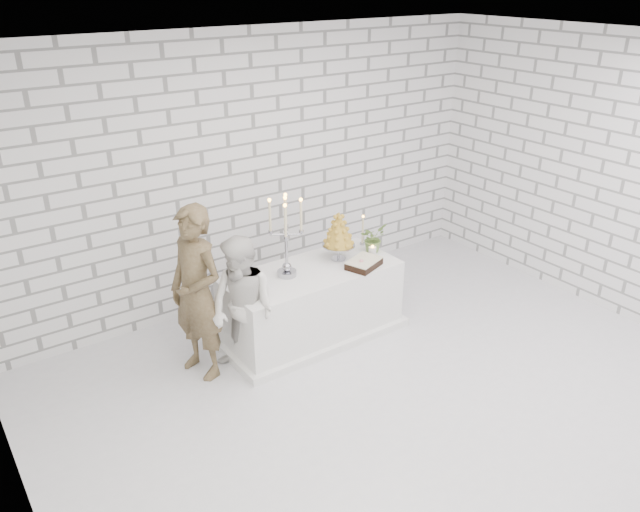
{
  "coord_description": "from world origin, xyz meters",
  "views": [
    {
      "loc": [
        -3.2,
        -3.28,
        3.51
      ],
      "look_at": [
        -0.14,
        1.06,
        1.05
      ],
      "focal_mm": 34.93,
      "sensor_mm": 36.0,
      "label": 1
    }
  ],
  "objects_px": {
    "bride": "(243,310)",
    "candelabra": "(286,237)",
    "cake_table": "(311,303)",
    "groom": "(197,293)",
    "croquembouche": "(339,236)"
  },
  "relations": [
    {
      "from": "bride",
      "to": "croquembouche",
      "type": "height_order",
      "value": "bride"
    },
    {
      "from": "bride",
      "to": "croquembouche",
      "type": "xyz_separation_m",
      "value": [
        1.28,
        0.27,
        0.32
      ]
    },
    {
      "from": "bride",
      "to": "candelabra",
      "type": "relative_size",
      "value": 1.67
    },
    {
      "from": "croquembouche",
      "to": "candelabra",
      "type": "bearing_deg",
      "value": -178.85
    },
    {
      "from": "cake_table",
      "to": "candelabra",
      "type": "xyz_separation_m",
      "value": [
        -0.26,
        0.04,
        0.79
      ]
    },
    {
      "from": "bride",
      "to": "candelabra",
      "type": "distance_m",
      "value": 0.83
    },
    {
      "from": "bride",
      "to": "croquembouche",
      "type": "bearing_deg",
      "value": 82.44
    },
    {
      "from": "cake_table",
      "to": "groom",
      "type": "xyz_separation_m",
      "value": [
        -1.22,
        0.06,
        0.46
      ]
    },
    {
      "from": "cake_table",
      "to": "candelabra",
      "type": "height_order",
      "value": "candelabra"
    },
    {
      "from": "bride",
      "to": "candelabra",
      "type": "xyz_separation_m",
      "value": [
        0.64,
        0.26,
        0.47
      ]
    },
    {
      "from": "groom",
      "to": "bride",
      "type": "relative_size",
      "value": 1.21
    },
    {
      "from": "bride",
      "to": "croquembouche",
      "type": "relative_size",
      "value": 2.62
    },
    {
      "from": "bride",
      "to": "croquembouche",
      "type": "distance_m",
      "value": 1.35
    },
    {
      "from": "groom",
      "to": "bride",
      "type": "distance_m",
      "value": 0.44
    },
    {
      "from": "groom",
      "to": "croquembouche",
      "type": "bearing_deg",
      "value": 73.41
    }
  ]
}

